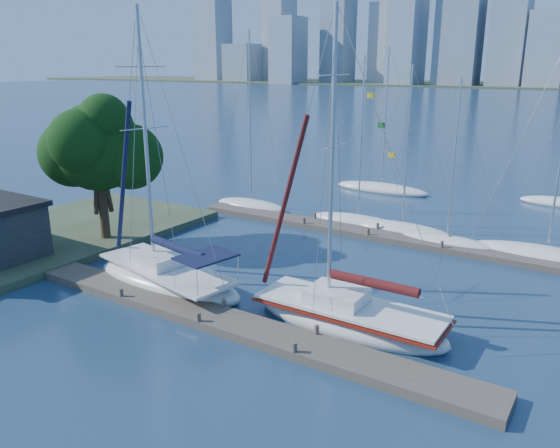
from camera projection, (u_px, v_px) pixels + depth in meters
The scene contains 13 objects.
ground at pixel (212, 321), 25.13m from camera, with size 700.00×700.00×0.00m, color #17324C.
near_dock at pixel (212, 318), 25.07m from camera, with size 26.00×2.00×0.40m, color #493E35.
far_dock at pixel (386, 237), 36.94m from camera, with size 30.00×1.80×0.36m, color #493E35.
shore at pixel (43, 238), 36.32m from camera, with size 12.00×22.00×0.50m, color #38472D.
tree at pixel (98, 145), 34.00m from camera, with size 7.46×6.80×9.76m.
sailboat_navy at pixel (166, 268), 28.76m from camera, with size 9.93×4.89×14.82m.
sailboat_maroon at pixel (349, 305), 24.33m from camera, with size 9.23×3.02×14.41m.
bg_boat_0 at pixel (252, 205), 44.77m from camera, with size 6.79×2.51×14.29m.
bg_boat_1 at pixel (358, 221), 40.36m from camera, with size 7.52×2.50×12.29m.
bg_boat_2 at pixel (402, 230), 38.21m from camera, with size 7.50×3.13×11.76m.
bg_boat_3 at pixel (447, 242), 35.62m from camera, with size 6.49×2.11×10.97m.
bg_boat_4 at pixel (547, 255), 33.00m from camera, with size 9.27×5.77×14.35m.
bg_boat_6 at pixel (382, 189), 50.85m from camera, with size 9.01×2.42×13.26m.
Camera 1 is at (15.01, -17.51, 11.39)m, focal length 35.00 mm.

